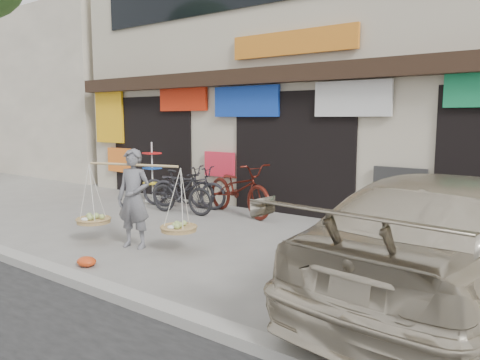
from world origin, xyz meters
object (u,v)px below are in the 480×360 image
Objects in this scene: street_vendor at (134,203)px; display_rack at (152,178)px; bike_0 at (178,186)px; suv at (461,240)px; bike_2 at (239,189)px; bike_1 at (181,192)px; bike_3 at (188,187)px.

street_vendor is 1.41× the size of display_rack.
suv is (6.78, -2.34, 0.25)m from bike_0.
bike_1 is at bearing 141.59° from bike_2.
display_rack is (-3.00, 3.14, -0.14)m from street_vendor.
street_vendor is 3.61m from bike_0.
street_vendor is 1.12× the size of bike_0.
bike_1 is (0.68, -0.58, -0.01)m from bike_0.
display_rack is (-1.37, 0.12, 0.11)m from bike_3.
street_vendor is 1.12× the size of bike_3.
suv is at bearing -127.85° from bike_3.
bike_3 is 0.35× the size of suv.
display_rack is (-2.77, -0.02, 0.03)m from bike_2.
display_rack reaches higher than bike_0.
street_vendor is at bearing 14.03° from suv.
display_rack reaches higher than suv.
bike_2 is at bearing -20.15° from suv.
bike_0 is 0.35× the size of suv.
display_rack is at bearing 117.74° from street_vendor.
street_vendor reaches higher than display_rack.
suv is 3.55× the size of display_rack.
bike_3 is (-1.63, 3.02, -0.25)m from street_vendor.
bike_0 is 1.05m from display_rack.
bike_2 is (1.73, 0.14, 0.08)m from bike_0.
bike_1 is at bearing -148.71° from bike_0.
bike_3 is 1.25× the size of display_rack.
street_vendor is 4.34m from display_rack.
bike_0 is at bearing 111.77° from bike_2.
bike_2 is at bearing -63.20° from bike_1.
bike_1 is 6.35m from suv.
bike_2 is at bearing -103.25° from bike_0.
bike_3 is 1.38m from display_rack.
bike_1 is 1.85m from display_rack.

